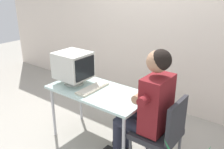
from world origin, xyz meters
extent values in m
plane|color=#9E998E|center=(0.00, 0.00, 0.00)|extent=(12.00, 12.00, 0.00)
cube|color=beige|center=(0.30, 1.40, 1.50)|extent=(8.00, 0.10, 3.00)
cylinder|color=#B7B7BC|center=(-0.56, -0.25, 0.34)|extent=(0.04, 0.04, 0.69)
cylinder|color=#B7B7BC|center=(0.56, -0.25, 0.34)|extent=(0.04, 0.04, 0.69)
cylinder|color=#B7B7BC|center=(-0.56, 0.25, 0.34)|extent=(0.04, 0.04, 0.69)
cylinder|color=#B7B7BC|center=(0.56, 0.25, 0.34)|extent=(0.04, 0.04, 0.69)
cube|color=silver|center=(0.00, 0.00, 0.70)|extent=(1.23, 0.62, 0.03)
cylinder|color=silver|center=(-0.38, -0.02, 0.73)|extent=(0.25, 0.25, 0.02)
cylinder|color=silver|center=(-0.38, -0.02, 0.77)|extent=(0.06, 0.06, 0.06)
cube|color=silver|center=(-0.38, -0.02, 0.96)|extent=(0.40, 0.37, 0.33)
cube|color=black|center=(-0.18, -0.02, 0.96)|extent=(0.01, 0.32, 0.27)
cube|color=beige|center=(-0.07, -0.02, 0.73)|extent=(0.16, 0.46, 0.02)
cube|color=beige|center=(-0.07, -0.02, 0.74)|extent=(0.14, 0.42, 0.01)
cylinder|color=#4C4C51|center=(0.61, 0.17, 0.21)|extent=(0.03, 0.03, 0.42)
cube|color=#2D2D33|center=(0.81, -0.02, 0.45)|extent=(0.44, 0.44, 0.06)
cube|color=#2D2D33|center=(1.01, -0.02, 0.68)|extent=(0.04, 0.40, 0.41)
cube|color=maroon|center=(0.79, -0.02, 0.79)|extent=(0.22, 0.37, 0.59)
sphere|color=#A57A5B|center=(0.77, -0.02, 1.23)|extent=(0.22, 0.22, 0.22)
sphere|color=black|center=(0.80, -0.02, 1.25)|extent=(0.21, 0.21, 0.21)
cylinder|color=#262838|center=(0.58, -0.11, 0.50)|extent=(0.41, 0.14, 0.14)
cylinder|color=#262838|center=(0.58, 0.07, 0.50)|extent=(0.41, 0.14, 0.14)
cylinder|color=#262838|center=(0.38, -0.11, 0.25)|extent=(0.11, 0.11, 0.50)
cylinder|color=#262838|center=(0.38, 0.07, 0.25)|extent=(0.11, 0.11, 0.50)
cube|color=black|center=(0.32, 0.07, 0.03)|extent=(0.24, 0.09, 0.06)
cylinder|color=maroon|center=(0.77, -0.24, 0.91)|extent=(0.09, 0.14, 0.09)
cylinder|color=maroon|center=(0.77, 0.19, 0.91)|extent=(0.09, 0.14, 0.09)
cylinder|color=#A57A5B|center=(0.65, -0.02, 0.86)|extent=(0.09, 0.37, 0.09)
camera|label=1|loc=(1.75, -2.01, 1.93)|focal=39.17mm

